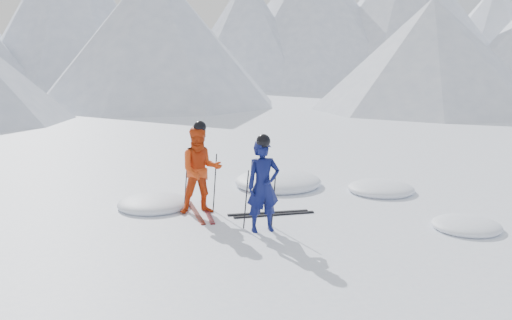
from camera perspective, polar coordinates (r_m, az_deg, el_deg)
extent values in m
plane|color=white|center=(11.34, 8.31, -5.70)|extent=(160.00, 160.00, 0.00)
cone|color=#B2BCD1|center=(51.63, -18.96, 14.86)|extent=(23.96, 23.96, 14.35)
cone|color=#B2BCD1|center=(61.70, -11.14, 13.40)|extent=(17.69, 17.69, 11.93)
cone|color=#B2BCD1|center=(54.47, -0.95, 13.37)|extent=(19.63, 19.63, 10.85)
cone|color=#B2BCD1|center=(58.69, 5.89, 14.76)|extent=(23.31, 23.31, 14.15)
cone|color=#B2BCD1|center=(60.65, 15.49, 14.66)|extent=(28.94, 28.94, 14.88)
cone|color=silver|center=(65.94, 23.67, 12.03)|extent=(24.45, 24.45, 10.76)
cone|color=#B2BCD1|center=(34.00, 17.91, 10.56)|extent=(14.00, 14.00, 6.50)
cone|color=#B2BCD1|center=(36.37, -10.53, 12.87)|extent=(16.00, 16.00, 9.00)
imported|color=#0C124A|center=(9.99, 0.77, -2.76)|extent=(0.68, 0.50, 1.72)
imported|color=red|center=(11.18, -5.84, -1.06)|extent=(0.94, 0.77, 1.82)
cylinder|color=black|center=(10.16, -1.05, -4.20)|extent=(0.12, 0.08, 1.15)
cylinder|color=black|center=(10.35, 1.89, -3.92)|extent=(0.12, 0.07, 1.15)
cylinder|color=black|center=(11.48, -7.38, -2.33)|extent=(0.12, 0.10, 1.21)
cylinder|color=black|center=(11.41, -4.35, -2.35)|extent=(0.12, 0.09, 1.21)
cube|color=black|center=(11.39, -6.35, -5.49)|extent=(0.30, 1.70, 0.03)
cube|color=black|center=(11.41, -5.15, -5.45)|extent=(0.18, 1.70, 0.03)
cube|color=black|center=(11.29, 1.28, -5.58)|extent=(1.70, 0.16, 0.03)
cube|color=black|center=(11.17, 1.92, -5.77)|extent=(1.70, 0.22, 0.03)
ellipsoid|color=white|center=(11.97, -10.69, -4.88)|extent=(1.56, 1.56, 0.34)
ellipsoid|color=white|center=(13.38, 12.99, -3.28)|extent=(1.59, 1.59, 0.35)
ellipsoid|color=white|center=(13.66, 2.32, -2.70)|extent=(2.18, 2.18, 0.48)
ellipsoid|color=white|center=(11.09, 21.24, -6.75)|extent=(1.29, 1.29, 0.28)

